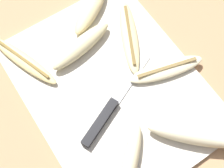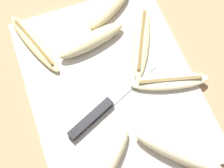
% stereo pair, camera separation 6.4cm
% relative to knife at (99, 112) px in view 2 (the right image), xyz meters
% --- Properties ---
extents(ground_plane, '(4.00, 4.00, 0.00)m').
position_rel_knife_xyz_m(ground_plane, '(-0.05, 0.05, -0.02)').
color(ground_plane, tan).
extents(cutting_board, '(0.49, 0.38, 0.01)m').
position_rel_knife_xyz_m(cutting_board, '(-0.05, 0.05, -0.01)').
color(cutting_board, beige).
rests_on(cutting_board, ground_plane).
extents(knife, '(0.12, 0.25, 0.02)m').
position_rel_knife_xyz_m(knife, '(0.00, 0.00, 0.00)').
color(knife, black).
rests_on(knife, cutting_board).
extents(banana_ripe_center, '(0.11, 0.15, 0.03)m').
position_rel_knife_xyz_m(banana_ripe_center, '(-0.25, 0.11, 0.01)').
color(banana_ripe_center, beige).
rests_on(banana_ripe_center, cutting_board).
extents(banana_golden_short, '(0.20, 0.10, 0.02)m').
position_rel_knife_xyz_m(banana_golden_short, '(-0.22, -0.09, 0.00)').
color(banana_golden_short, '#EDD689').
rests_on(banana_golden_short, cutting_board).
extents(banana_pale_long, '(0.09, 0.19, 0.02)m').
position_rel_knife_xyz_m(banana_pale_long, '(-0.01, 0.18, 0.00)').
color(banana_pale_long, beige).
rests_on(banana_pale_long, cutting_board).
extents(banana_soft_right, '(0.07, 0.18, 0.03)m').
position_rel_knife_xyz_m(banana_soft_right, '(-0.17, 0.04, 0.01)').
color(banana_soft_right, beige).
rests_on(banana_soft_right, cutting_board).
extents(banana_bright_far, '(0.16, 0.17, 0.04)m').
position_rel_knife_xyz_m(banana_bright_far, '(0.14, 0.13, 0.01)').
color(banana_bright_far, beige).
rests_on(banana_bright_far, cutting_board).
extents(banana_cream_curved, '(0.13, 0.13, 0.03)m').
position_rel_knife_xyz_m(banana_cream_curved, '(0.11, -0.01, 0.01)').
color(banana_cream_curved, beige).
rests_on(banana_cream_curved, cutting_board).
extents(banana_mellow_near, '(0.20, 0.13, 0.02)m').
position_rel_knife_xyz_m(banana_mellow_near, '(-0.13, 0.16, 0.00)').
color(banana_mellow_near, beige).
rests_on(banana_mellow_near, cutting_board).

